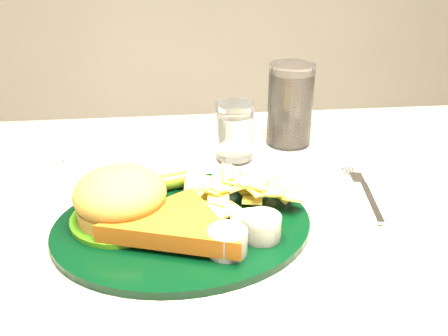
% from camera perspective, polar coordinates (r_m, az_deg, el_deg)
% --- Properties ---
extents(dinner_plate, '(0.39, 0.33, 0.08)m').
position_cam_1_polar(dinner_plate, '(0.68, -4.82, -4.04)').
color(dinner_plate, black).
rests_on(dinner_plate, table).
extents(water_glass, '(0.08, 0.08, 0.10)m').
position_cam_1_polar(water_glass, '(0.88, 1.20, 4.15)').
color(water_glass, white).
rests_on(water_glass, table).
extents(cola_glass, '(0.11, 0.11, 0.15)m').
position_cam_1_polar(cola_glass, '(0.95, 7.56, 7.16)').
color(cola_glass, black).
rests_on(cola_glass, table).
extents(fork_napkin, '(0.14, 0.17, 0.01)m').
position_cam_1_polar(fork_napkin, '(0.79, 16.28, -3.40)').
color(fork_napkin, silver).
rests_on(fork_napkin, table).
extents(ramekin, '(0.06, 0.06, 0.03)m').
position_cam_1_polar(ramekin, '(0.92, -16.58, 1.53)').
color(ramekin, white).
rests_on(ramekin, table).
extents(wrapped_straw, '(0.18, 0.13, 0.01)m').
position_cam_1_polar(wrapped_straw, '(0.92, -8.56, 1.63)').
color(wrapped_straw, white).
rests_on(wrapped_straw, table).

